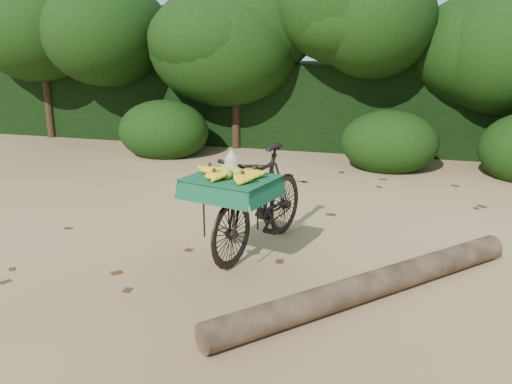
# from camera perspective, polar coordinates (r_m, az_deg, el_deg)

# --- Properties ---
(ground) EXTENTS (80.00, 80.00, 0.00)m
(ground) POSITION_cam_1_polar(r_m,az_deg,el_deg) (6.47, -1.80, -5.46)
(ground) COLOR tan
(ground) RESTS_ON ground
(vendor_bicycle) EXTENTS (1.16, 2.05, 1.20)m
(vendor_bicycle) POSITION_cam_1_polar(r_m,az_deg,el_deg) (6.09, 0.32, -0.77)
(vendor_bicycle) COLOR black
(vendor_bicycle) RESTS_ON ground
(fallen_log) EXTENTS (2.59, 2.85, 0.26)m
(fallen_log) POSITION_cam_1_polar(r_m,az_deg,el_deg) (5.28, 12.22, -9.51)
(fallen_log) COLOR brown
(fallen_log) RESTS_ON ground
(hedge_backdrop) EXTENTS (26.00, 1.80, 1.80)m
(hedge_backdrop) POSITION_cam_1_polar(r_m,az_deg,el_deg) (12.25, 7.35, 9.12)
(hedge_backdrop) COLOR black
(hedge_backdrop) RESTS_ON ground
(tree_row) EXTENTS (14.50, 2.00, 4.00)m
(tree_row) POSITION_cam_1_polar(r_m,az_deg,el_deg) (11.50, 3.60, 14.26)
(tree_row) COLOR black
(tree_row) RESTS_ON ground
(bush_clumps) EXTENTS (8.80, 1.70, 0.90)m
(bush_clumps) POSITION_cam_1_polar(r_m,az_deg,el_deg) (10.29, 8.26, 5.20)
(bush_clumps) COLOR black
(bush_clumps) RESTS_ON ground
(leaf_litter) EXTENTS (7.00, 7.30, 0.01)m
(leaf_litter) POSITION_cam_1_polar(r_m,az_deg,el_deg) (7.05, -0.18, -3.55)
(leaf_litter) COLOR #462512
(leaf_litter) RESTS_ON ground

